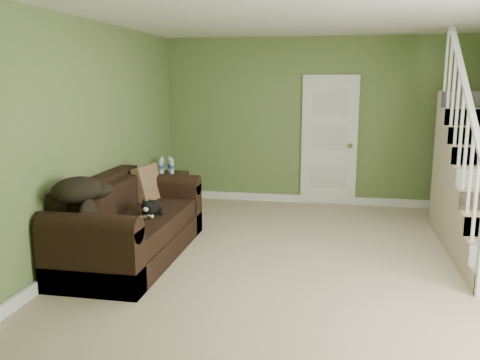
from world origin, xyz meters
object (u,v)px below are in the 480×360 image
at_px(side_table, 168,192).
at_px(banana, 140,219).
at_px(cat, 150,208).
at_px(sofa, 129,227).

distance_m(side_table, banana, 2.20).
bearing_deg(banana, side_table, 91.57).
height_order(side_table, cat, side_table).
bearing_deg(cat, banana, -102.50).
distance_m(sofa, side_table, 1.93).
bearing_deg(cat, sofa, 174.49).
height_order(side_table, banana, side_table).
xyz_separation_m(sofa, side_table, (-0.19, 1.92, -0.03)).
distance_m(sofa, banana, 0.37).
bearing_deg(cat, side_table, 96.98).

